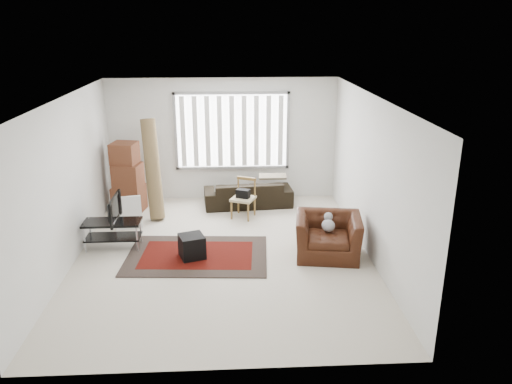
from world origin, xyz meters
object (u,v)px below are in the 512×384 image
side_chair (243,196)px  armchair (328,233)px  tv_stand (113,229)px  moving_boxes (128,180)px  sofa (248,190)px

side_chair → armchair: (1.39, -1.85, -0.04)m
tv_stand → moving_boxes: 1.86m
tv_stand → side_chair: 2.71m
moving_boxes → armchair: (3.80, -2.34, -0.28)m
tv_stand → moving_boxes: size_ratio=0.68×
moving_boxes → sofa: bearing=4.4°
side_chair → armchair: 2.32m
side_chair → armchair: armchair is taller
moving_boxes → sofa: (2.53, 0.20, -0.33)m
tv_stand → moving_boxes: bearing=91.7°
moving_boxes → sofa: 2.56m
sofa → side_chair: bearing=75.0°
tv_stand → armchair: (3.74, -0.51, 0.05)m
tv_stand → sofa: size_ratio=0.53×
tv_stand → armchair: armchair is taller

